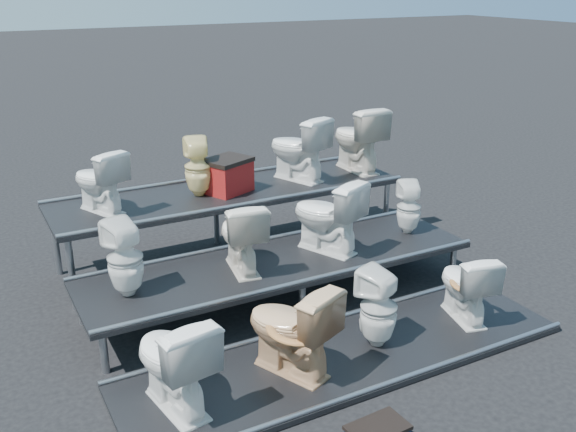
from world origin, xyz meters
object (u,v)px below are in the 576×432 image
toilet_5 (241,235)px  toilet_7 (409,207)px  toilet_2 (378,308)px  toilet_9 (198,167)px  toilet_0 (173,361)px  toilet_1 (290,328)px  red_crate (228,177)px  toilet_8 (99,181)px  toilet_10 (298,148)px  toilet_11 (357,138)px  toilet_6 (327,215)px  toilet_3 (466,285)px  toilet_4 (125,258)px

toilet_5 → toilet_7: toilet_5 is taller
toilet_2 → toilet_9: 2.80m
toilet_0 → toilet_1: size_ratio=1.00×
toilet_0 → red_crate: red_crate is taller
toilet_8 → red_crate: bearing=155.0°
toilet_5 → red_crate: 1.34m
toilet_10 → toilet_7: bearing=98.8°
toilet_0 → toilet_11: size_ratio=0.98×
red_crate → toilet_11: bearing=-22.5°
toilet_5 → toilet_9: 1.35m
toilet_11 → red_crate: size_ratio=1.70×
red_crate → toilet_7: bearing=-60.0°
toilet_11 → red_crate: toilet_11 is taller
toilet_7 → toilet_9: toilet_9 is taller
toilet_8 → red_crate: 1.49m
toilet_1 → toilet_6: 1.78m
toilet_2 → toilet_7: toilet_7 is taller
toilet_1 → toilet_11: toilet_11 is taller
toilet_3 → toilet_10: (-0.45, 2.60, 0.84)m
toilet_2 → toilet_4: size_ratio=1.03×
toilet_3 → toilet_10: size_ratio=0.89×
toilet_4 → toilet_3: bearing=143.7°
toilet_7 → toilet_11: 1.41m
toilet_7 → toilet_3: bearing=100.3°
toilet_2 → toilet_8: (-1.85, 2.60, 0.77)m
toilet_11 → toilet_6: bearing=46.4°
toilet_0 → toilet_1: same height
toilet_0 → toilet_3: 3.00m
toilet_1 → toilet_3: toilet_1 is taller
toilet_6 → toilet_10: bearing=-128.5°
toilet_0 → toilet_3: size_ratio=1.17×
toilet_9 → toilet_10: size_ratio=0.85×
toilet_6 → toilet_0: bearing=7.9°
toilet_5 → toilet_7: (2.12, 0.00, -0.06)m
toilet_0 → toilet_6: toilet_6 is taller
toilet_1 → toilet_5: (0.14, 1.30, 0.35)m
toilet_8 → toilet_1: bearing=86.5°
toilet_3 → toilet_8: size_ratio=1.04×
toilet_4 → toilet_10: bearing=-165.7°
toilet_7 → red_crate: 2.15m
toilet_6 → toilet_11: size_ratio=0.95×
toilet_7 → toilet_10: size_ratio=0.76×
toilet_4 → toilet_8: toilet_8 is taller
toilet_8 → toilet_11: bearing=156.6°
toilet_0 → toilet_10: (2.54, 2.60, 0.78)m
toilet_10 → toilet_6: bearing=53.2°
toilet_2 → toilet_1: bearing=-18.3°
toilet_3 → toilet_7: size_ratio=1.17×
toilet_5 → toilet_6: size_ratio=0.92×
toilet_2 → toilet_3: (1.05, 0.00, -0.02)m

